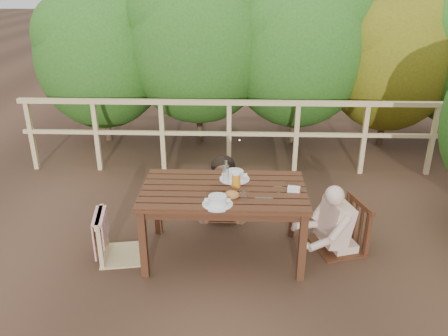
{
  "coord_description": "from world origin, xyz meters",
  "views": [
    {
      "loc": [
        0.13,
        -3.77,
        2.57
      ],
      "look_at": [
        0.0,
        0.05,
        0.9
      ],
      "focal_mm": 36.48,
      "sensor_mm": 36.0,
      "label": 1
    }
  ],
  "objects_px": {
    "table": "(224,223)",
    "butter_tub": "(294,190)",
    "chair_left": "(120,216)",
    "chair_right": "(342,206)",
    "soup_near": "(217,201)",
    "beer_glass": "(236,180)",
    "chair_far": "(223,180)",
    "woman": "(224,166)",
    "tumbler": "(244,195)",
    "diner_right": "(346,197)",
    "soup_far": "(235,176)",
    "bottle": "(226,173)",
    "bread_roll": "(232,195)"
  },
  "relations": [
    {
      "from": "woman",
      "to": "bread_roll",
      "type": "xyz_separation_m",
      "value": [
        0.11,
        -1.0,
        0.16
      ]
    },
    {
      "from": "chair_far",
      "to": "tumbler",
      "type": "height_order",
      "value": "chair_far"
    },
    {
      "from": "woman",
      "to": "diner_right",
      "type": "height_order",
      "value": "woman"
    },
    {
      "from": "chair_far",
      "to": "soup_far",
      "type": "bearing_deg",
      "value": -77.94
    },
    {
      "from": "chair_far",
      "to": "soup_near",
      "type": "distance_m",
      "value": 1.14
    },
    {
      "from": "tumbler",
      "to": "butter_tub",
      "type": "distance_m",
      "value": 0.49
    },
    {
      "from": "table",
      "to": "diner_right",
      "type": "distance_m",
      "value": 1.2
    },
    {
      "from": "diner_right",
      "to": "butter_tub",
      "type": "bearing_deg",
      "value": 92.12
    },
    {
      "from": "chair_far",
      "to": "beer_glass",
      "type": "height_order",
      "value": "beer_glass"
    },
    {
      "from": "chair_left",
      "to": "chair_far",
      "type": "bearing_deg",
      "value": -57.27
    },
    {
      "from": "beer_glass",
      "to": "tumbler",
      "type": "height_order",
      "value": "beer_glass"
    },
    {
      "from": "table",
      "to": "bread_roll",
      "type": "height_order",
      "value": "bread_roll"
    },
    {
      "from": "beer_glass",
      "to": "soup_far",
      "type": "bearing_deg",
      "value": 95.43
    },
    {
      "from": "table",
      "to": "bottle",
      "type": "bearing_deg",
      "value": 80.11
    },
    {
      "from": "table",
      "to": "chair_left",
      "type": "bearing_deg",
      "value": -176.28
    },
    {
      "from": "chair_far",
      "to": "woman",
      "type": "relative_size",
      "value": 0.73
    },
    {
      "from": "soup_far",
      "to": "tumbler",
      "type": "distance_m",
      "value": 0.41
    },
    {
      "from": "butter_tub",
      "to": "table",
      "type": "bearing_deg",
      "value": -170.91
    },
    {
      "from": "chair_left",
      "to": "bottle",
      "type": "xyz_separation_m",
      "value": [
        1.0,
        0.16,
        0.39
      ]
    },
    {
      "from": "woman",
      "to": "bottle",
      "type": "relative_size",
      "value": 4.72
    },
    {
      "from": "table",
      "to": "beer_glass",
      "type": "bearing_deg",
      "value": 19.46
    },
    {
      "from": "tumbler",
      "to": "soup_near",
      "type": "bearing_deg",
      "value": -153.21
    },
    {
      "from": "soup_far",
      "to": "butter_tub",
      "type": "distance_m",
      "value": 0.59
    },
    {
      "from": "beer_glass",
      "to": "chair_left",
      "type": "bearing_deg",
      "value": -174.59
    },
    {
      "from": "bread_roll",
      "to": "bottle",
      "type": "bearing_deg",
      "value": 101.62
    },
    {
      "from": "table",
      "to": "butter_tub",
      "type": "distance_m",
      "value": 0.74
    },
    {
      "from": "woman",
      "to": "bread_roll",
      "type": "bearing_deg",
      "value": 95.84
    },
    {
      "from": "chair_far",
      "to": "beer_glass",
      "type": "distance_m",
      "value": 0.85
    },
    {
      "from": "tumbler",
      "to": "butter_tub",
      "type": "bearing_deg",
      "value": 19.52
    },
    {
      "from": "diner_right",
      "to": "soup_far",
      "type": "xyz_separation_m",
      "value": [
        -1.07,
        0.06,
        0.18
      ]
    },
    {
      "from": "chair_left",
      "to": "bread_roll",
      "type": "height_order",
      "value": "chair_left"
    },
    {
      "from": "woman",
      "to": "bottle",
      "type": "bearing_deg",
      "value": 93.64
    },
    {
      "from": "chair_left",
      "to": "bread_roll",
      "type": "distance_m",
      "value": 1.11
    },
    {
      "from": "chair_right",
      "to": "butter_tub",
      "type": "height_order",
      "value": "chair_right"
    },
    {
      "from": "chair_left",
      "to": "chair_right",
      "type": "xyz_separation_m",
      "value": [
        2.12,
        0.21,
        0.03
      ]
    },
    {
      "from": "bottle",
      "to": "butter_tub",
      "type": "bearing_deg",
      "value": -11.82
    },
    {
      "from": "woman",
      "to": "diner_right",
      "type": "relative_size",
      "value": 1.02
    },
    {
      "from": "table",
      "to": "butter_tub",
      "type": "xyz_separation_m",
      "value": [
        0.64,
        -0.03,
        0.38
      ]
    },
    {
      "from": "butter_tub",
      "to": "chair_far",
      "type": "bearing_deg",
      "value": 140.96
    },
    {
      "from": "beer_glass",
      "to": "chair_right",
      "type": "bearing_deg",
      "value": 6.09
    },
    {
      "from": "beer_glass",
      "to": "bottle",
      "type": "relative_size",
      "value": 0.67
    },
    {
      "from": "chair_left",
      "to": "chair_right",
      "type": "relative_size",
      "value": 0.94
    },
    {
      "from": "chair_right",
      "to": "woman",
      "type": "xyz_separation_m",
      "value": [
        -1.17,
        0.66,
        0.12
      ]
    },
    {
      "from": "beer_glass",
      "to": "butter_tub",
      "type": "distance_m",
      "value": 0.54
    },
    {
      "from": "bottle",
      "to": "butter_tub",
      "type": "relative_size",
      "value": 2.19
    },
    {
      "from": "chair_left",
      "to": "butter_tub",
      "type": "relative_size",
      "value": 7.78
    },
    {
      "from": "table",
      "to": "soup_near",
      "type": "height_order",
      "value": "soup_near"
    },
    {
      "from": "soup_near",
      "to": "butter_tub",
      "type": "distance_m",
      "value": 0.74
    },
    {
      "from": "woman",
      "to": "tumbler",
      "type": "relative_size",
      "value": 14.29
    },
    {
      "from": "woman",
      "to": "soup_far",
      "type": "relative_size",
      "value": 4.03
    }
  ]
}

